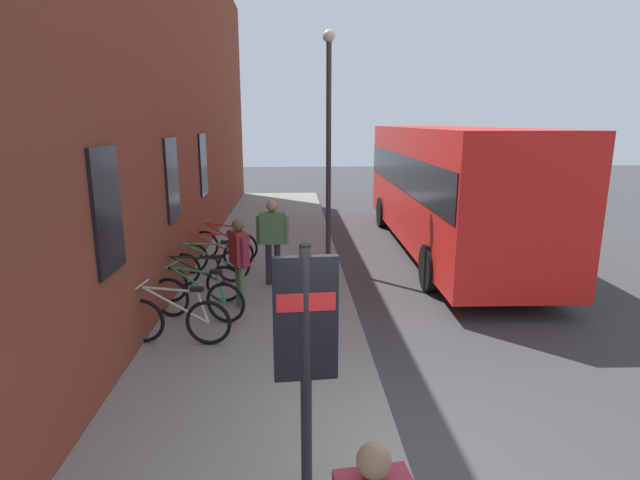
{
  "coord_description": "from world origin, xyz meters",
  "views": [
    {
      "loc": [
        -4.37,
        1.14,
        3.49
      ],
      "look_at": [
        3.24,
        0.72,
        1.69
      ],
      "focal_mm": 28.18,
      "sensor_mm": 36.0,
      "label": 1
    }
  ],
  "objects": [
    {
      "name": "bicycle_leaning_wall",
      "position": [
        6.86,
        2.92,
        0.51
      ],
      "size": [
        0.58,
        1.73,
        0.97
      ],
      "color": "black",
      "rests_on": "sidewalk_pavement"
    },
    {
      "name": "pedestrian_near_bus",
      "position": [
        4.58,
        2.14,
        1.14
      ],
      "size": [
        0.58,
        0.42,
        1.66
      ],
      "color": "#4C724C",
      "rests_on": "sidewalk_pavement"
    },
    {
      "name": "bicycle_end_of_row",
      "position": [
        5.94,
        2.93,
        0.51
      ],
      "size": [
        0.58,
        1.74,
        0.97
      ],
      "color": "black",
      "rests_on": "sidewalk_pavement"
    },
    {
      "name": "bicycle_mid_rack",
      "position": [
        3.97,
        2.8,
        0.51
      ],
      "size": [
        0.68,
        1.7,
        0.97
      ],
      "color": "black",
      "rests_on": "sidewalk_pavement"
    },
    {
      "name": "street_lamp",
      "position": [
        7.38,
        0.3,
        3.28
      ],
      "size": [
        0.28,
        0.28,
        5.35
      ],
      "color": "#333338",
      "rests_on": "sidewalk_pavement"
    },
    {
      "name": "station_facade",
      "position": [
        8.99,
        3.8,
        4.2
      ],
      "size": [
        22.0,
        0.65,
        8.41
      ],
      "color": "brown",
      "rests_on": "ground"
    },
    {
      "name": "pedestrian_crossing_street",
      "position": [
        5.9,
        1.57,
        1.22
      ],
      "size": [
        0.29,
        0.68,
        1.81
      ],
      "color": "#26262D",
      "rests_on": "sidewalk_pavement"
    },
    {
      "name": "city_bus",
      "position": [
        8.96,
        -3.0,
        1.92
      ],
      "size": [
        10.56,
        2.85,
        3.35
      ],
      "color": "red",
      "rests_on": "ground"
    },
    {
      "name": "bicycle_beside_lamp",
      "position": [
        7.86,
        2.85,
        0.51
      ],
      "size": [
        0.67,
        1.7,
        0.97
      ],
      "color": "black",
      "rests_on": "sidewalk_pavement"
    },
    {
      "name": "bicycle_nearest_sign",
      "position": [
        3.0,
        2.97,
        0.51
      ],
      "size": [
        0.48,
        1.76,
        0.97
      ],
      "color": "black",
      "rests_on": "sidewalk_pavement"
    },
    {
      "name": "sidewalk_pavement",
      "position": [
        8.0,
        1.75,
        0.06
      ],
      "size": [
        24.0,
        3.5,
        0.12
      ],
      "primitive_type": "cube",
      "color": "gray",
      "rests_on": "ground"
    },
    {
      "name": "bicycle_far_end",
      "position": [
        4.85,
        2.97,
        0.51
      ],
      "size": [
        0.48,
        1.77,
        0.97
      ],
      "color": "black",
      "rests_on": "sidewalk_pavement"
    },
    {
      "name": "transit_info_sign",
      "position": [
        -0.4,
        1.04,
        1.72
      ],
      "size": [
        0.13,
        0.55,
        2.4
      ],
      "color": "black",
      "rests_on": "sidewalk_pavement"
    },
    {
      "name": "ground",
      "position": [
        6.0,
        -1.0,
        0.0
      ],
      "size": [
        60.0,
        60.0,
        0.0
      ],
      "primitive_type": "plane",
      "color": "#38383A"
    }
  ]
}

